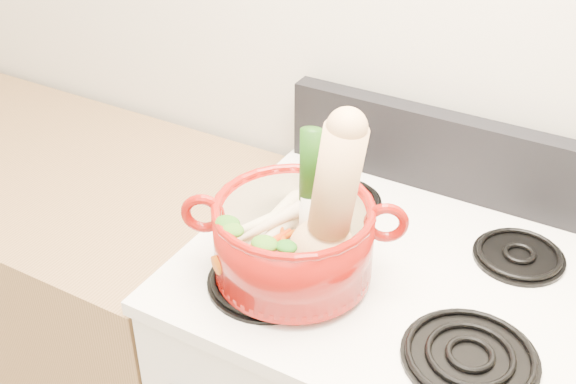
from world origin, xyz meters
The scene contains 24 objects.
wall_back centered at (0.00, 1.75, 1.30)m, with size 3.50×0.02×2.60m, color beige.
cooktop centered at (0.00, 1.40, 0.93)m, with size 0.78×0.67×0.03m, color silver.
control_backsplash centered at (0.00, 1.70, 1.04)m, with size 0.76×0.05×0.18m, color black.
counter_left centered at (-1.07, 1.40, 0.45)m, with size 1.36×0.65×0.90m, color olive.
burner_front_left centered at (-0.19, 1.24, 0.96)m, with size 0.22×0.22×0.02m, color black.
burner_front_right centered at (0.19, 1.24, 0.96)m, with size 0.22×0.22×0.02m, color black.
burner_back_left centered at (-0.19, 1.54, 0.96)m, with size 0.17×0.17×0.02m, color black.
burner_back_right centered at (0.19, 1.54, 0.96)m, with size 0.17×0.17×0.02m, color black.
dutch_oven centered at (-0.16, 1.28, 1.04)m, with size 0.29×0.29×0.14m, color maroon.
pot_handle_left centered at (-0.30, 1.21, 1.09)m, with size 0.08×0.08×0.02m, color maroon.
pot_handle_right centered at (-0.01, 1.34, 1.09)m, with size 0.08×0.08×0.02m, color maroon.
squash centered at (-0.09, 1.26, 1.15)m, with size 0.13×0.13×0.30m, color tan, non-canonical shape.
leek centered at (-0.15, 1.32, 1.12)m, with size 0.04×0.04×0.26m, color silver.
ginger centered at (-0.14, 1.38, 1.02)m, with size 0.08×0.06×0.04m, color #D5B283.
parsnip_0 centered at (-0.20, 1.31, 1.02)m, with size 0.04×0.04×0.22m, color beige.
parsnip_1 centered at (-0.21, 1.27, 1.03)m, with size 0.04×0.04×0.19m, color beige.
parsnip_2 centered at (-0.20, 1.33, 1.03)m, with size 0.04×0.04×0.19m, color beige.
parsnip_3 centered at (-0.25, 1.29, 1.03)m, with size 0.04×0.04×0.16m, color beige.
parsnip_4 centered at (-0.22, 1.34, 1.04)m, with size 0.04×0.04×0.21m, color beige.
parsnip_5 centered at (-0.20, 1.31, 1.05)m, with size 0.04×0.04×0.21m, color beige.
carrot_0 centered at (-0.16, 1.25, 1.02)m, with size 0.04×0.04×0.18m, color orange.
carrot_1 centered at (-0.21, 1.23, 1.03)m, with size 0.04×0.04×0.17m, color #C76009.
carrot_2 centered at (-0.15, 1.24, 1.03)m, with size 0.03×0.03×0.15m, color #C75009.
carrot_3 centered at (-0.20, 1.23, 1.03)m, with size 0.03×0.03×0.14m, color #DF440B.
Camera 1 is at (0.34, 0.38, 1.82)m, focal length 45.00 mm.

